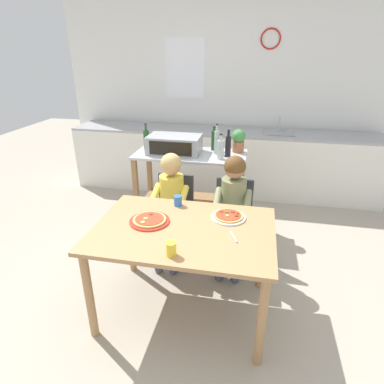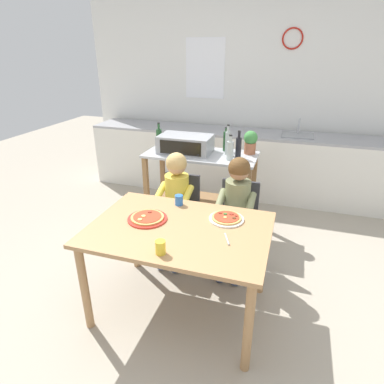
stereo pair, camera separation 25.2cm
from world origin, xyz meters
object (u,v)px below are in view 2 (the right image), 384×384
object	(u,v)px
pizza_plate_red_rimmed	(147,218)
dining_chair_left	(180,210)
bottle_slim_sauce	(226,141)
dining_table	(179,239)
drinking_cup_blue	(179,200)
toaster_oven	(185,144)
bottle_squat_spirits	(230,150)
drinking_cup_yellow	(160,247)
child_in_olive_shirt	(236,204)
dining_chair_right	(237,219)
child_in_yellow_shirt	(175,196)
potted_herb_plant	(250,142)
pizza_plate_white	(227,218)
kitchen_island_cart	(201,178)
bottle_clear_vinegar	(159,138)
serving_spoon	(227,239)
bottle_dark_olive_oil	(228,142)
bottle_brown_beer	(238,147)

from	to	relation	value
pizza_plate_red_rimmed	dining_chair_left	bearing A→B (deg)	89.98
bottle_slim_sauce	dining_table	distance (m)	1.54
dining_chair_left	drinking_cup_blue	bearing A→B (deg)	-70.19
toaster_oven	bottle_squat_spirits	distance (m)	0.53
drinking_cup_yellow	toaster_oven	bearing A→B (deg)	103.59
bottle_slim_sauce	pizza_plate_red_rimmed	distance (m)	1.51
child_in_olive_shirt	dining_chair_right	bearing A→B (deg)	90.00
dining_chair_left	child_in_yellow_shirt	world-z (taller)	child_in_yellow_shirt
potted_herb_plant	drinking_cup_blue	size ratio (longest dim) A/B	2.95
child_in_yellow_shirt	pizza_plate_white	bearing A→B (deg)	-35.39
dining_chair_right	pizza_plate_white	size ratio (longest dim) A/B	3.11
toaster_oven	child_in_olive_shirt	bearing A→B (deg)	-45.23
kitchen_island_cart	dining_table	bearing A→B (deg)	-80.22
bottle_squat_spirits	drinking_cup_blue	bearing A→B (deg)	-105.50
dining_chair_left	drinking_cup_blue	world-z (taller)	drinking_cup_blue
potted_herb_plant	dining_chair_right	bearing A→B (deg)	-87.74
bottle_slim_sauce	child_in_yellow_shirt	distance (m)	0.98
bottle_slim_sauce	pizza_plate_white	distance (m)	1.34
dining_chair_right	child_in_olive_shirt	xyz separation A→B (m)	(-0.00, -0.12, 0.20)
bottle_clear_vinegar	serving_spoon	world-z (taller)	bottle_clear_vinegar
toaster_oven	bottle_squat_spirits	world-z (taller)	bottle_squat_spirits
bottle_dark_olive_oil	dining_table	bearing A→B (deg)	-91.94
dining_chair_right	drinking_cup_yellow	xyz separation A→B (m)	(-0.30, -1.07, 0.31)
kitchen_island_cart	drinking_cup_blue	distance (m)	1.00
bottle_dark_olive_oil	serving_spoon	xyz separation A→B (m)	(0.31, -1.42, -0.27)
bottle_dark_olive_oil	bottle_slim_sauce	xyz separation A→B (m)	(-0.04, 0.13, -0.02)
potted_herb_plant	pizza_plate_red_rimmed	xyz separation A→B (m)	(-0.54, -1.45, -0.26)
kitchen_island_cart	bottle_dark_olive_oil	world-z (taller)	bottle_dark_olive_oil
toaster_oven	drinking_cup_yellow	world-z (taller)	toaster_oven
pizza_plate_red_rimmed	drinking_cup_yellow	xyz separation A→B (m)	(0.27, -0.38, 0.03)
kitchen_island_cart	pizza_plate_white	bearing A→B (deg)	-64.60
bottle_clear_vinegar	potted_herb_plant	world-z (taller)	bottle_clear_vinegar
kitchen_island_cart	bottle_slim_sauce	distance (m)	0.50
bottle_slim_sauce	potted_herb_plant	bearing A→B (deg)	-4.61
bottle_dark_olive_oil	dining_table	distance (m)	1.42
bottle_slim_sauce	bottle_squat_spirits	xyz separation A→B (m)	(0.11, -0.31, -0.01)
pizza_plate_red_rimmed	drinking_cup_blue	world-z (taller)	drinking_cup_blue
kitchen_island_cart	child_in_olive_shirt	xyz separation A→B (m)	(0.53, -0.71, 0.09)
bottle_dark_olive_oil	serving_spoon	bearing A→B (deg)	-77.57
dining_chair_right	pizza_plate_white	world-z (taller)	dining_chair_right
dining_table	drinking_cup_blue	bearing A→B (deg)	110.07
dining_table	pizza_plate_red_rimmed	size ratio (longest dim) A/B	4.33
toaster_oven	potted_herb_plant	xyz separation A→B (m)	(0.67, 0.17, 0.04)
bottle_squat_spirits	child_in_olive_shirt	xyz separation A→B (m)	(0.19, -0.59, -0.30)
dining_table	toaster_oven	bearing A→B (deg)	106.94
toaster_oven	serving_spoon	distance (m)	1.59
child_in_olive_shirt	pizza_plate_white	distance (m)	0.40
bottle_brown_beer	bottle_dark_olive_oil	distance (m)	0.15
dining_table	dining_chair_left	distance (m)	0.80
potted_herb_plant	dining_chair_left	xyz separation A→B (m)	(-0.54, -0.75, -0.53)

